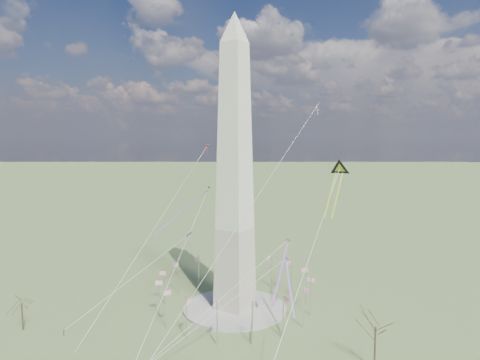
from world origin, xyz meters
The scene contains 14 objects.
ground centered at (0.00, 0.00, 0.00)m, with size 2000.00×2000.00×0.00m, color #486532.
plaza centered at (0.00, 0.00, 0.40)m, with size 36.00×36.00×0.80m, color #9F9B91.
washington_monument centered at (0.00, 0.00, 47.95)m, with size 15.56×15.56×100.00m.
flagpole_ring centered at (0.00, 0.00, 7.27)m, with size 54.40×54.40×13.00m.
tree_near centered at (51.80, -12.07, 12.10)m, with size 9.70×9.70×16.97m.
tree_far centered at (-46.54, -49.59, 8.89)m, with size 7.13×7.13×12.48m.
person_west centered at (-32.40, -44.85, 0.88)m, with size 0.86×0.67×1.77m, color gray.
kite_delta_black centered at (33.01, 9.79, 49.08)m, with size 8.15×19.56×15.96m.
kite_diamond_purple centered at (-25.27, 5.63, 21.25)m, with size 1.85×3.04×9.75m.
kite_streamer_left centered at (25.27, -12.92, 24.20)m, with size 6.69×19.80×13.90m.
kite_streamer_mid centered at (-16.91, -2.97, 36.32)m, with size 9.18×21.37×15.36m.
kite_streamer_right centered at (22.19, -2.83, 15.83)m, with size 11.82×16.09×12.96m.
kite_small_red centered at (-39.84, 36.38, 55.26)m, with size 1.28×1.89×4.03m.
kite_small_white centered at (9.23, 47.46, 72.50)m, with size 1.86×1.64×4.94m.
Camera 1 is at (80.43, -119.39, 60.25)m, focal length 32.00 mm.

